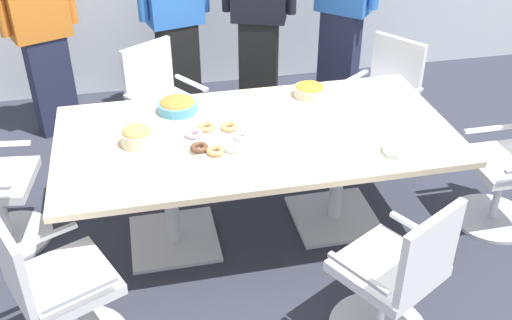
{
  "coord_description": "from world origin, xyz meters",
  "views": [
    {
      "loc": [
        -0.67,
        -3.09,
        2.57
      ],
      "look_at": [
        0.0,
        0.0,
        0.55
      ],
      "focal_mm": 42.16,
      "sensor_mm": 36.0,
      "label": 1
    }
  ],
  "objects_px": {
    "person_standing_2": "(259,10)",
    "snack_bowl_chips_orange": "(310,90)",
    "office_chair_2": "(164,111)",
    "office_chair_1": "(382,105)",
    "snack_bowl_cookies": "(137,136)",
    "snack_bowl_pretzels": "(177,105)",
    "donut_platter": "(217,139)",
    "conference_table": "(256,150)",
    "office_chair_4": "(56,295)",
    "office_chair_0": "(511,169)",
    "office_chair_5": "(395,282)",
    "person_standing_3": "(343,0)",
    "plate_stack": "(400,150)",
    "person_standing_0": "(41,28)",
    "person_standing_1": "(175,14)"
  },
  "relations": [
    {
      "from": "person_standing_2",
      "to": "snack_bowl_chips_orange",
      "type": "height_order",
      "value": "person_standing_2"
    },
    {
      "from": "office_chair_2",
      "to": "office_chair_1",
      "type": "bearing_deg",
      "value": 137.79
    },
    {
      "from": "snack_bowl_cookies",
      "to": "snack_bowl_pretzels",
      "type": "height_order",
      "value": "snack_bowl_cookies"
    },
    {
      "from": "snack_bowl_cookies",
      "to": "donut_platter",
      "type": "height_order",
      "value": "snack_bowl_cookies"
    },
    {
      "from": "office_chair_1",
      "to": "snack_bowl_pretzels",
      "type": "xyz_separation_m",
      "value": [
        -1.62,
        -0.42,
        0.39
      ]
    },
    {
      "from": "conference_table",
      "to": "donut_platter",
      "type": "height_order",
      "value": "donut_platter"
    },
    {
      "from": "office_chair_4",
      "to": "office_chair_0",
      "type": "bearing_deg",
      "value": 76.39
    },
    {
      "from": "conference_table",
      "to": "office_chair_0",
      "type": "relative_size",
      "value": 2.64
    },
    {
      "from": "conference_table",
      "to": "office_chair_5",
      "type": "xyz_separation_m",
      "value": [
        0.49,
        -1.05,
        -0.22
      ]
    },
    {
      "from": "office_chair_4",
      "to": "donut_platter",
      "type": "bearing_deg",
      "value": 103.17
    },
    {
      "from": "person_standing_3",
      "to": "snack_bowl_cookies",
      "type": "bearing_deg",
      "value": 84.4
    },
    {
      "from": "office_chair_0",
      "to": "person_standing_3",
      "type": "bearing_deg",
      "value": 17.07
    },
    {
      "from": "office_chair_5",
      "to": "snack_bowl_pretzels",
      "type": "height_order",
      "value": "office_chair_5"
    },
    {
      "from": "office_chair_1",
      "to": "person_standing_2",
      "type": "bearing_deg",
      "value": 10.65
    },
    {
      "from": "snack_bowl_chips_orange",
      "to": "donut_platter",
      "type": "height_order",
      "value": "snack_bowl_chips_orange"
    },
    {
      "from": "snack_bowl_pretzels",
      "to": "plate_stack",
      "type": "xyz_separation_m",
      "value": [
        1.19,
        -0.78,
        -0.03
      ]
    },
    {
      "from": "person_standing_0",
      "to": "plate_stack",
      "type": "height_order",
      "value": "person_standing_0"
    },
    {
      "from": "office_chair_1",
      "to": "plate_stack",
      "type": "relative_size",
      "value": 4.63
    },
    {
      "from": "snack_bowl_pretzels",
      "to": "office_chair_0",
      "type": "bearing_deg",
      "value": -16.54
    },
    {
      "from": "person_standing_3",
      "to": "donut_platter",
      "type": "height_order",
      "value": "person_standing_3"
    },
    {
      "from": "person_standing_2",
      "to": "snack_bowl_chips_orange",
      "type": "xyz_separation_m",
      "value": [
        0.09,
        -1.18,
        -0.17
      ]
    },
    {
      "from": "snack_bowl_pretzels",
      "to": "conference_table",
      "type": "bearing_deg",
      "value": -40.76
    },
    {
      "from": "conference_table",
      "to": "plate_stack",
      "type": "relative_size",
      "value": 12.22
    },
    {
      "from": "office_chair_0",
      "to": "office_chair_2",
      "type": "bearing_deg",
      "value": 59.01
    },
    {
      "from": "office_chair_4",
      "to": "snack_bowl_pretzels",
      "type": "relative_size",
      "value": 3.57
    },
    {
      "from": "office_chair_4",
      "to": "person_standing_1",
      "type": "relative_size",
      "value": 0.51
    },
    {
      "from": "person_standing_1",
      "to": "snack_bowl_pretzels",
      "type": "distance_m",
      "value": 1.37
    },
    {
      "from": "office_chair_5",
      "to": "donut_platter",
      "type": "relative_size",
      "value": 2.29
    },
    {
      "from": "office_chair_4",
      "to": "plate_stack",
      "type": "height_order",
      "value": "office_chair_4"
    },
    {
      "from": "office_chair_2",
      "to": "person_standing_0",
      "type": "bearing_deg",
      "value": -69.84
    },
    {
      "from": "office_chair_2",
      "to": "office_chair_0",
      "type": "bearing_deg",
      "value": 115.54
    },
    {
      "from": "office_chair_4",
      "to": "office_chair_2",
      "type": "bearing_deg",
      "value": 135.09
    },
    {
      "from": "office_chair_1",
      "to": "snack_bowl_pretzels",
      "type": "distance_m",
      "value": 1.71
    },
    {
      "from": "snack_bowl_pretzels",
      "to": "plate_stack",
      "type": "bearing_deg",
      "value": -33.17
    },
    {
      "from": "plate_stack",
      "to": "snack_bowl_chips_orange",
      "type": "bearing_deg",
      "value": 110.02
    },
    {
      "from": "office_chair_5",
      "to": "person_standing_3",
      "type": "height_order",
      "value": "person_standing_3"
    },
    {
      "from": "office_chair_1",
      "to": "office_chair_2",
      "type": "distance_m",
      "value": 1.7
    },
    {
      "from": "office_chair_1",
      "to": "person_standing_0",
      "type": "distance_m",
      "value": 2.75
    },
    {
      "from": "person_standing_3",
      "to": "snack_bowl_chips_orange",
      "type": "height_order",
      "value": "person_standing_3"
    },
    {
      "from": "office_chair_4",
      "to": "donut_platter",
      "type": "height_order",
      "value": "office_chair_4"
    },
    {
      "from": "office_chair_1",
      "to": "office_chair_5",
      "type": "distance_m",
      "value": 1.97
    },
    {
      "from": "person_standing_2",
      "to": "snack_bowl_pretzels",
      "type": "distance_m",
      "value": 1.47
    },
    {
      "from": "office_chair_1",
      "to": "person_standing_1",
      "type": "xyz_separation_m",
      "value": [
        -1.48,
        0.94,
        0.52
      ]
    },
    {
      "from": "office_chair_5",
      "to": "person_standing_3",
      "type": "distance_m",
      "value": 2.78
    },
    {
      "from": "person_standing_0",
      "to": "snack_bowl_pretzels",
      "type": "distance_m",
      "value": 1.61
    },
    {
      "from": "person_standing_0",
      "to": "snack_bowl_chips_orange",
      "type": "distance_m",
      "value": 2.23
    },
    {
      "from": "person_standing_0",
      "to": "person_standing_1",
      "type": "height_order",
      "value": "person_standing_1"
    },
    {
      "from": "office_chair_2",
      "to": "snack_bowl_pretzels",
      "type": "height_order",
      "value": "office_chair_2"
    },
    {
      "from": "office_chair_0",
      "to": "office_chair_1",
      "type": "distance_m",
      "value": 1.14
    },
    {
      "from": "snack_bowl_chips_orange",
      "to": "donut_platter",
      "type": "bearing_deg",
      "value": -146.26
    }
  ]
}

